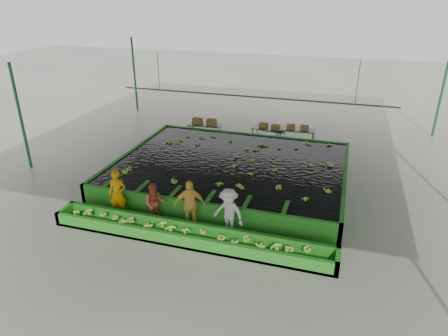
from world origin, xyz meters
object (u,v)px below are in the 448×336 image
(worker_a, at_px, (118,194))
(box_stack_left, at_px, (205,124))
(packing_table_left, at_px, (205,132))
(worker_d, at_px, (229,212))
(worker_c, at_px, (190,205))
(packing_table_right, at_px, (295,137))
(box_stack_mid, at_px, (269,128))
(sorting_trough, at_px, (188,235))
(box_stack_right, at_px, (298,129))
(worker_b, at_px, (155,203))
(packing_table_mid, at_px, (268,136))
(flotation_tank, at_px, (231,171))

(worker_a, xyz_separation_m, box_stack_left, (0.13, 9.20, -0.06))
(packing_table_left, bearing_deg, worker_a, -91.21)
(worker_d, xyz_separation_m, box_stack_left, (-4.19, 9.20, -0.02))
(worker_a, bearing_deg, worker_c, -9.92)
(packing_table_right, height_order, box_stack_left, box_stack_left)
(worker_a, bearing_deg, box_stack_mid, 58.35)
(sorting_trough, distance_m, box_stack_left, 10.45)
(worker_c, height_order, box_stack_left, worker_c)
(box_stack_mid, xyz_separation_m, box_stack_right, (1.57, -0.15, 0.14))
(worker_b, distance_m, worker_d, 2.80)
(worker_d, height_order, packing_table_right, worker_d)
(packing_table_right, bearing_deg, box_stack_mid, 177.09)
(worker_d, distance_m, packing_table_right, 9.59)
(worker_a, relative_size, worker_c, 0.99)
(packing_table_mid, height_order, box_stack_right, box_stack_right)
(sorting_trough, relative_size, box_stack_left, 7.17)
(worker_b, xyz_separation_m, box_stack_right, (3.88, 9.45, 0.19))
(packing_table_left, bearing_deg, sorting_trough, -73.51)
(flotation_tank, distance_m, worker_c, 4.34)
(flotation_tank, height_order, sorting_trough, flotation_tank)
(worker_c, distance_m, packing_table_right, 9.84)
(packing_table_right, bearing_deg, box_stack_right, -33.44)
(sorting_trough, bearing_deg, box_stack_mid, 86.15)
(sorting_trough, bearing_deg, worker_c, 107.34)
(flotation_tank, bearing_deg, box_stack_mid, 82.48)
(worker_d, distance_m, box_stack_right, 9.51)
(packing_table_right, bearing_deg, box_stack_left, -176.31)
(sorting_trough, height_order, box_stack_mid, box_stack_mid)
(packing_table_right, xyz_separation_m, box_stack_right, (0.11, -0.08, 0.49))
(worker_d, bearing_deg, box_stack_right, 98.63)
(worker_c, bearing_deg, packing_table_right, 55.36)
(packing_table_right, relative_size, box_stack_mid, 1.83)
(sorting_trough, bearing_deg, packing_table_right, 78.22)
(flotation_tank, xyz_separation_m, worker_c, (-0.25, -4.30, 0.49))
(worker_a, height_order, box_stack_mid, worker_a)
(worker_a, relative_size, packing_table_right, 0.87)
(worker_c, relative_size, packing_table_right, 0.89)
(packing_table_left, height_order, packing_table_mid, packing_table_left)
(flotation_tank, xyz_separation_m, packing_table_mid, (0.67, 5.24, -0.03))
(box_stack_right, bearing_deg, box_stack_mid, 174.57)
(flotation_tank, distance_m, packing_table_left, 5.64)
(box_stack_right, bearing_deg, box_stack_left, -177.20)
(worker_a, height_order, worker_c, worker_c)
(sorting_trough, distance_m, worker_a, 3.30)
(packing_table_left, bearing_deg, packing_table_mid, 6.70)
(sorting_trough, xyz_separation_m, box_stack_right, (2.27, 10.25, 0.72))
(sorting_trough, distance_m, packing_table_left, 10.34)
(worker_b, relative_size, packing_table_left, 0.82)
(packing_table_mid, distance_m, packing_table_right, 1.48)
(sorting_trough, height_order, worker_a, worker_a)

